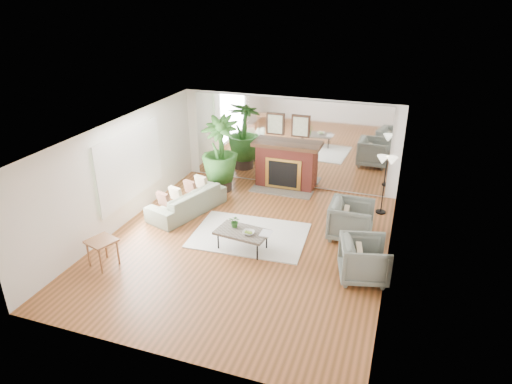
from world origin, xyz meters
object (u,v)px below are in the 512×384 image
at_px(coffee_table, 242,233).
at_px(sofa, 187,201).
at_px(side_table, 102,244).
at_px(armchair_back, 351,220).
at_px(floor_lamp, 386,165).
at_px(potted_ficus, 220,152).
at_px(armchair_front, 364,260).
at_px(fireplace, 285,165).

distance_m(coffee_table, sofa, 2.27).
bearing_deg(side_table, coffee_table, 31.37).
height_order(armchair_back, floor_lamp, floor_lamp).
bearing_deg(side_table, potted_ficus, 79.92).
relative_size(side_table, potted_ficus, 0.31).
height_order(coffee_table, armchair_front, armchair_front).
relative_size(fireplace, floor_lamp, 1.39).
xyz_separation_m(fireplace, potted_ficus, (-1.62, -0.71, 0.44)).
bearing_deg(potted_ficus, armchair_back, -21.61).
relative_size(sofa, armchair_back, 2.22).
relative_size(sofa, armchair_front, 2.31).
bearing_deg(sofa, armchair_front, 89.68).
xyz_separation_m(fireplace, coffee_table, (0.04, -3.47, -0.26)).
bearing_deg(fireplace, sofa, -129.76).
bearing_deg(potted_ficus, floor_lamp, -0.08).
height_order(sofa, potted_ficus, potted_ficus).
xyz_separation_m(armchair_back, armchair_front, (0.47, -1.50, -0.02)).
bearing_deg(floor_lamp, armchair_front, -91.65).
distance_m(fireplace, armchair_back, 3.07).
relative_size(coffee_table, floor_lamp, 0.79).
distance_m(armchair_back, potted_ficus, 4.09).
distance_m(armchair_back, armchair_front, 1.57).
xyz_separation_m(side_table, floor_lamp, (5.06, 4.22, 0.78)).
relative_size(armchair_front, side_table, 1.41).
bearing_deg(armchair_front, coffee_table, 70.83).
distance_m(armchair_front, floor_lamp, 3.10).
bearing_deg(armchair_back, sofa, 90.62).
bearing_deg(fireplace, armchair_front, -54.89).
bearing_deg(sofa, floor_lamp, 126.24).
distance_m(coffee_table, potted_ficus, 3.29).
bearing_deg(potted_ficus, fireplace, 23.72).
bearing_deg(fireplace, potted_ficus, -156.28).
relative_size(coffee_table, potted_ficus, 0.57).
height_order(side_table, floor_lamp, floor_lamp).
bearing_deg(coffee_table, armchair_front, -5.21).
xyz_separation_m(armchair_back, floor_lamp, (0.55, 1.48, 0.83)).
height_order(coffee_table, floor_lamp, floor_lamp).
height_order(fireplace, armchair_front, fireplace).
xyz_separation_m(fireplace, sofa, (-1.87, -2.24, -0.35)).
bearing_deg(coffee_table, fireplace, 90.73).
relative_size(fireplace, sofa, 0.98).
xyz_separation_m(sofa, armchair_front, (4.47, -1.45, 0.11)).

